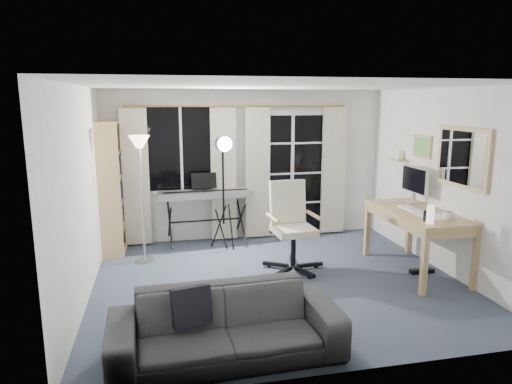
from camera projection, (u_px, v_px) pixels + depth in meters
floor at (278, 282)px, 5.73m from camera, size 4.50×4.00×0.02m
window at (181, 148)px, 7.10m from camera, size 1.20×0.08×1.40m
french_door at (291, 175)px, 7.57m from camera, size 1.32×0.09×2.11m
curtains at (240, 173)px, 7.28m from camera, size 3.60×0.07×2.13m
bookshelf at (110, 190)px, 6.76m from camera, size 0.33×0.91×1.95m
torchiere_lamp at (140, 161)px, 6.18m from camera, size 0.35×0.35×1.77m
keyboard_piano at (205, 195)px, 7.05m from camera, size 1.47×0.75×1.05m
studio_light at (224, 157)px, 6.68m from camera, size 0.34×0.35×1.77m
office_chair at (290, 217)px, 6.10m from camera, size 0.80×0.82×1.18m
desk at (418, 218)px, 5.95m from camera, size 0.78×1.54×0.82m
monitor at (415, 181)px, 6.34m from camera, size 0.20×0.59×0.52m
desk_clutter at (423, 229)px, 5.72m from camera, size 0.48×0.93×1.04m
mug at (449, 215)px, 5.46m from camera, size 0.14×0.11×0.13m
wall_mirror at (463, 158)px, 5.54m from camera, size 0.04×0.94×0.74m
framed_print at (422, 146)px, 6.40m from camera, size 0.03×0.42×0.32m
wall_shelf at (399, 156)px, 6.90m from camera, size 0.16×0.30×0.18m
sofa at (226, 315)px, 3.98m from camera, size 2.04×0.66×0.79m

